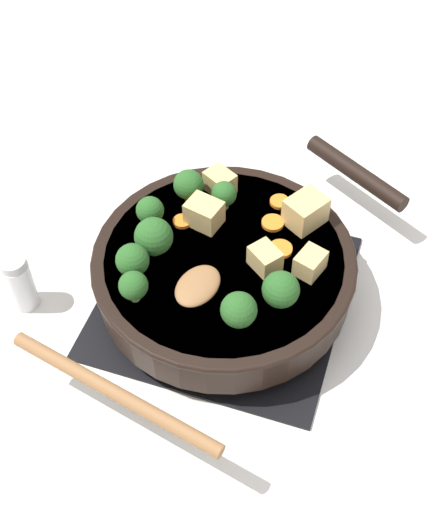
% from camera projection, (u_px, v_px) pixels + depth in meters
% --- Properties ---
extents(ground_plane, '(2.40, 2.40, 0.00)m').
position_uv_depth(ground_plane, '(224.00, 296.00, 0.95)').
color(ground_plane, white).
extents(front_burner_grate, '(0.31, 0.31, 0.03)m').
position_uv_depth(front_burner_grate, '(224.00, 291.00, 0.94)').
color(front_burner_grate, black).
rests_on(front_burner_grate, ground_plane).
extents(skillet_pan, '(0.37, 0.43, 0.06)m').
position_uv_depth(skillet_pan, '(225.00, 268.00, 0.90)').
color(skillet_pan, black).
rests_on(skillet_pan, front_burner_grate).
extents(wooden_spoon, '(0.26, 0.24, 0.02)m').
position_uv_depth(wooden_spoon, '(150.00, 346.00, 0.79)').
color(wooden_spoon, olive).
rests_on(wooden_spoon, skillet_pan).
extents(tofu_cube_center_large, '(0.06, 0.06, 0.04)m').
position_uv_depth(tofu_cube_center_large, '(306.00, 211.00, 0.91)').
color(tofu_cube_center_large, '#DBB770').
rests_on(tofu_cube_center_large, skillet_pan).
extents(tofu_cube_near_handle, '(0.04, 0.04, 0.03)m').
position_uv_depth(tofu_cube_near_handle, '(310.00, 263.00, 0.86)').
color(tofu_cube_near_handle, '#DBB770').
rests_on(tofu_cube_near_handle, skillet_pan).
extents(tofu_cube_east_chunk, '(0.05, 0.05, 0.03)m').
position_uv_depth(tofu_cube_east_chunk, '(265.00, 257.00, 0.86)').
color(tofu_cube_east_chunk, '#DBB770').
rests_on(tofu_cube_east_chunk, skillet_pan).
extents(tofu_cube_west_chunk, '(0.05, 0.04, 0.03)m').
position_uv_depth(tofu_cube_west_chunk, '(204.00, 213.00, 0.91)').
color(tofu_cube_west_chunk, '#DBB770').
rests_on(tofu_cube_west_chunk, skillet_pan).
extents(tofu_cube_back_piece, '(0.05, 0.04, 0.03)m').
position_uv_depth(tofu_cube_back_piece, '(220.00, 182.00, 0.95)').
color(tofu_cube_back_piece, '#DBB770').
rests_on(tofu_cube_back_piece, skillet_pan).
extents(broccoli_floret_near_spoon, '(0.04, 0.04, 0.05)m').
position_uv_depth(broccoli_floret_near_spoon, '(239.00, 310.00, 0.80)').
color(broccoli_floret_near_spoon, '#709956').
rests_on(broccoli_floret_near_spoon, skillet_pan).
extents(broccoli_floret_center_top, '(0.04, 0.04, 0.05)m').
position_uv_depth(broccoli_floret_center_top, '(132.00, 260.00, 0.85)').
color(broccoli_floret_center_top, '#709956').
rests_on(broccoli_floret_center_top, skillet_pan).
extents(broccoli_floret_east_rim, '(0.04, 0.04, 0.05)m').
position_uv_depth(broccoli_floret_east_rim, '(281.00, 290.00, 0.82)').
color(broccoli_floret_east_rim, '#709956').
rests_on(broccoli_floret_east_rim, skillet_pan).
extents(broccoli_floret_west_rim, '(0.04, 0.04, 0.04)m').
position_uv_depth(broccoli_floret_west_rim, '(133.00, 286.00, 0.82)').
color(broccoli_floret_west_rim, '#709956').
rests_on(broccoli_floret_west_rim, skillet_pan).
extents(broccoli_floret_north_edge, '(0.04, 0.04, 0.05)m').
position_uv_depth(broccoli_floret_north_edge, '(189.00, 185.00, 0.93)').
color(broccoli_floret_north_edge, '#709956').
rests_on(broccoli_floret_north_edge, skillet_pan).
extents(broccoli_floret_south_cluster, '(0.05, 0.05, 0.05)m').
position_uv_depth(broccoli_floret_south_cluster, '(154.00, 237.00, 0.87)').
color(broccoli_floret_south_cluster, '#709956').
rests_on(broccoli_floret_south_cluster, skillet_pan).
extents(broccoli_floret_mid_floret, '(0.04, 0.04, 0.04)m').
position_uv_depth(broccoli_floret_mid_floret, '(150.00, 211.00, 0.90)').
color(broccoli_floret_mid_floret, '#709956').
rests_on(broccoli_floret_mid_floret, skillet_pan).
extents(broccoli_floret_small_inner, '(0.03, 0.03, 0.04)m').
position_uv_depth(broccoli_floret_small_inner, '(224.00, 194.00, 0.92)').
color(broccoli_floret_small_inner, '#709956').
rests_on(broccoli_floret_small_inner, skillet_pan).
extents(carrot_slice_orange_thin, '(0.03, 0.03, 0.01)m').
position_uv_depth(carrot_slice_orange_thin, '(280.00, 202.00, 0.94)').
color(carrot_slice_orange_thin, orange).
rests_on(carrot_slice_orange_thin, skillet_pan).
extents(carrot_slice_near_center, '(0.02, 0.02, 0.01)m').
position_uv_depth(carrot_slice_near_center, '(182.00, 221.00, 0.92)').
color(carrot_slice_near_center, orange).
rests_on(carrot_slice_near_center, skillet_pan).
extents(carrot_slice_edge_slice, '(0.03, 0.03, 0.01)m').
position_uv_depth(carrot_slice_edge_slice, '(280.00, 249.00, 0.89)').
color(carrot_slice_edge_slice, orange).
rests_on(carrot_slice_edge_slice, skillet_pan).
extents(carrot_slice_under_broccoli, '(0.03, 0.03, 0.01)m').
position_uv_depth(carrot_slice_under_broccoli, '(273.00, 223.00, 0.92)').
color(carrot_slice_under_broccoli, orange).
rests_on(carrot_slice_under_broccoli, skillet_pan).
extents(salt_shaker, '(0.04, 0.04, 0.09)m').
position_uv_depth(salt_shaker, '(19.00, 282.00, 0.91)').
color(salt_shaker, white).
rests_on(salt_shaker, ground_plane).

